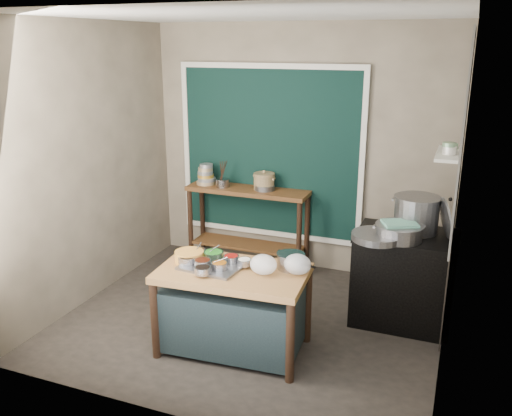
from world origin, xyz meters
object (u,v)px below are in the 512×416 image
at_px(saucepan, 291,261).
at_px(utensil_cup, 223,183).
at_px(stove_block, 404,279).
at_px(ceramic_crock, 264,182).
at_px(stock_pot, 416,214).
at_px(prep_table, 233,310).
at_px(steamer, 399,232).
at_px(yellow_basin, 189,257).
at_px(back_counter, 248,227).
at_px(condiment_tray, 211,266).

bearing_deg(saucepan, utensil_cup, 151.78).
distance_m(stove_block, ceramic_crock, 1.97).
distance_m(utensil_cup, stock_pot, 2.32).
relative_size(prep_table, steamer, 2.84).
bearing_deg(ceramic_crock, stove_block, -24.00).
xyz_separation_m(yellow_basin, saucepan, (0.87, 0.18, 0.02)).
xyz_separation_m(stove_block, saucepan, (-0.86, -0.86, 0.39)).
height_order(utensil_cup, steamer, utensil_cup).
xyz_separation_m(back_counter, stock_pot, (1.95, -0.62, 0.58)).
xyz_separation_m(back_counter, steamer, (1.84, -0.90, 0.48)).
relative_size(utensil_cup, ceramic_crock, 0.63).
bearing_deg(saucepan, prep_table, -133.66).
relative_size(prep_table, back_counter, 0.86).
relative_size(saucepan, ceramic_crock, 0.96).
bearing_deg(condiment_tray, ceramic_crock, 96.74).
relative_size(prep_table, utensil_cup, 7.68).
height_order(stock_pot, steamer, stock_pot).
bearing_deg(back_counter, prep_table, -71.59).
bearing_deg(yellow_basin, stock_pot, 32.93).
bearing_deg(stove_block, saucepan, -134.85).
distance_m(back_counter, condiment_tray, 1.89).
bearing_deg(stove_block, back_counter, 158.98).
height_order(ceramic_crock, stock_pot, stock_pot).
relative_size(back_counter, condiment_tray, 2.88).
xyz_separation_m(yellow_basin, utensil_cup, (-0.47, 1.73, 0.20)).
distance_m(saucepan, steamer, 1.06).
distance_m(yellow_basin, saucepan, 0.89).
bearing_deg(yellow_basin, steamer, 27.73).
height_order(prep_table, yellow_basin, yellow_basin).
distance_m(yellow_basin, utensil_cup, 1.80).
distance_m(stove_block, saucepan, 1.28).
height_order(back_counter, saucepan, back_counter).
relative_size(utensil_cup, steamer, 0.37).
distance_m(condiment_tray, saucepan, 0.68).
bearing_deg(prep_table, condiment_tray, -178.22).
relative_size(stove_block, utensil_cup, 5.53).
bearing_deg(stove_block, ceramic_crock, 156.00).
relative_size(stove_block, condiment_tray, 1.79).
xyz_separation_m(prep_table, ceramic_crock, (-0.41, 1.83, 0.66)).
bearing_deg(condiment_tray, steamer, 32.82).
xyz_separation_m(utensil_cup, stock_pot, (2.25, -0.57, 0.05)).
bearing_deg(back_counter, yellow_basin, -84.34).
bearing_deg(stock_pot, yellow_basin, -147.07).
relative_size(condiment_tray, saucepan, 2.05).
height_order(saucepan, steamer, steamer).
xyz_separation_m(prep_table, utensil_cup, (-0.89, 1.75, 0.62)).
xyz_separation_m(prep_table, steamer, (1.24, 0.90, 0.58)).
bearing_deg(condiment_tray, utensil_cup, 111.71).
relative_size(prep_table, yellow_basin, 4.93).
height_order(stove_block, yellow_basin, stove_block).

